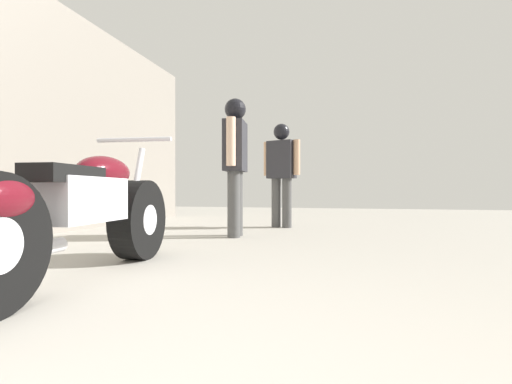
% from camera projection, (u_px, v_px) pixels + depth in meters
% --- Properties ---
extents(ground_plane, '(17.49, 17.49, 0.00)m').
position_uv_depth(ground_plane, '(280.00, 248.00, 3.75)').
color(ground_plane, '#A8A399').
extents(garage_partition_left, '(0.08, 8.01, 3.13)m').
position_uv_depth(garage_partition_left, '(22.00, 109.00, 4.52)').
color(garage_partition_left, gray).
rests_on(garage_partition_left, ground_plane).
extents(motorcycle_maroon_cruiser, '(0.64, 2.15, 1.00)m').
position_uv_depth(motorcycle_maroon_cruiser, '(79.00, 214.00, 2.33)').
color(motorcycle_maroon_cruiser, black).
rests_on(motorcycle_maroon_cruiser, ground_plane).
extents(mechanic_in_blue, '(0.63, 0.35, 1.62)m').
position_uv_depth(mechanic_in_blue, '(281.00, 165.00, 5.83)').
color(mechanic_in_blue, '#4C4C4C').
rests_on(mechanic_in_blue, ground_plane).
extents(mechanic_with_helmet, '(0.29, 0.68, 1.72)m').
position_uv_depth(mechanic_with_helmet, '(235.00, 154.00, 4.65)').
color(mechanic_with_helmet, '#4C4C4C').
rests_on(mechanic_with_helmet, ground_plane).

